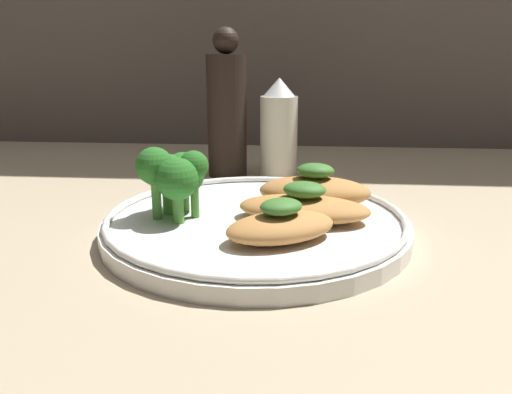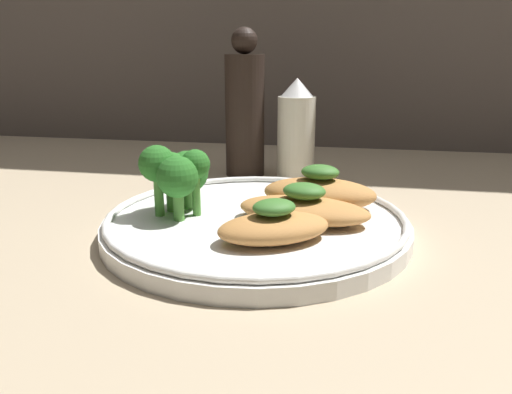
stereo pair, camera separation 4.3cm
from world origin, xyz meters
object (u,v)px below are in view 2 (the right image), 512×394
Objects in this scene: plate at (256,223)px; broccoli_bunch at (177,172)px; pepper_grinder at (245,110)px; sauce_bottle at (296,131)px.

plate is 8.34cm from broccoli_bunch.
plate is 1.46× the size of pepper_grinder.
pepper_grinder is at bearing 85.27° from broccoli_bunch.
pepper_grinder is at bearing -180.00° from sauce_bottle.
sauce_bottle is 6.99cm from pepper_grinder.
sauce_bottle is at bearing 68.38° from broccoli_bunch.
broccoli_bunch is 21.24cm from pepper_grinder.
pepper_grinder reaches higher than plate.
plate is 2.16× the size of sauce_bottle.
plate is 3.74× the size of broccoli_bunch.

